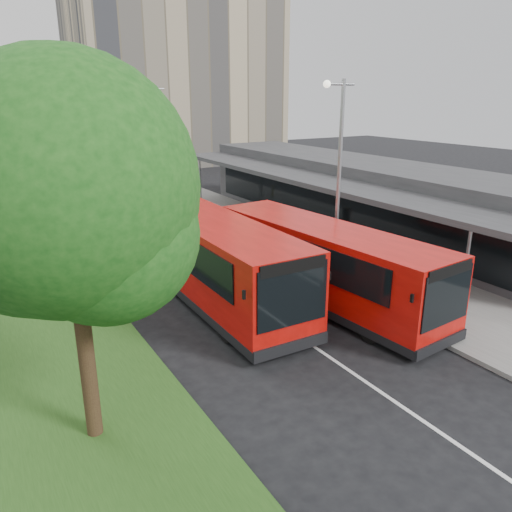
# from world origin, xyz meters

# --- Properties ---
(ground) EXTENTS (120.00, 120.00, 0.00)m
(ground) POSITION_xyz_m (0.00, 0.00, 0.00)
(ground) COLOR black
(ground) RESTS_ON ground
(pavement) EXTENTS (5.00, 80.00, 0.15)m
(pavement) POSITION_xyz_m (6.00, 20.00, 0.07)
(pavement) COLOR slate
(pavement) RESTS_ON ground
(grass_verge) EXTENTS (5.00, 80.00, 0.10)m
(grass_verge) POSITION_xyz_m (-7.00, 20.00, 0.05)
(grass_verge) COLOR #234A17
(grass_verge) RESTS_ON ground
(lane_centre_line) EXTENTS (0.12, 70.00, 0.01)m
(lane_centre_line) POSITION_xyz_m (0.00, 15.00, 0.01)
(lane_centre_line) COLOR silver
(lane_centre_line) RESTS_ON ground
(kerb_dashes) EXTENTS (0.12, 56.00, 0.01)m
(kerb_dashes) POSITION_xyz_m (3.30, 19.00, 0.01)
(kerb_dashes) COLOR silver
(kerb_dashes) RESTS_ON ground
(office_block) EXTENTS (22.00, 12.00, 18.00)m
(office_block) POSITION_xyz_m (14.00, 42.00, 9.00)
(office_block) COLOR tan
(office_block) RESTS_ON ground
(station_building) EXTENTS (7.70, 26.00, 4.00)m
(station_building) POSITION_xyz_m (10.86, 8.00, 2.04)
(station_building) COLOR #2F2F31
(station_building) RESTS_ON ground
(tree_near) EXTENTS (5.31, 5.31, 8.54)m
(tree_near) POSITION_xyz_m (-7.01, -2.95, 5.51)
(tree_near) COLOR #321E14
(tree_near) RESTS_ON ground
(tree_mid) EXTENTS (4.47, 4.47, 7.15)m
(tree_mid) POSITION_xyz_m (-7.01, 9.05, 4.62)
(tree_mid) COLOR #321E14
(tree_mid) RESTS_ON ground
(lamp_post_near) EXTENTS (1.44, 0.28, 8.00)m
(lamp_post_near) POSITION_xyz_m (4.12, 2.00, 4.72)
(lamp_post_near) COLOR #93979B
(lamp_post_near) RESTS_ON pavement
(lamp_post_far) EXTENTS (1.44, 0.28, 8.00)m
(lamp_post_far) POSITION_xyz_m (4.12, 22.00, 4.72)
(lamp_post_far) COLOR #93979B
(lamp_post_far) RESTS_ON pavement
(bus_main) EXTENTS (3.54, 10.64, 2.96)m
(bus_main) POSITION_xyz_m (2.49, 0.57, 1.52)
(bus_main) COLOR red
(bus_main) RESTS_ON ground
(bus_second) EXTENTS (3.05, 11.27, 3.18)m
(bus_second) POSITION_xyz_m (-1.00, 3.12, 1.63)
(bus_second) COLOR red
(bus_second) RESTS_ON ground
(litter_bin) EXTENTS (0.62, 0.62, 0.85)m
(litter_bin) POSITION_xyz_m (5.69, 9.37, 0.58)
(litter_bin) COLOR #372316
(litter_bin) RESTS_ON pavement
(bollard) EXTENTS (0.18, 0.18, 0.91)m
(bollard) POSITION_xyz_m (5.41, 18.18, 0.61)
(bollard) COLOR yellow
(bollard) RESTS_ON pavement
(car_near) EXTENTS (1.97, 3.41, 1.09)m
(car_near) POSITION_xyz_m (2.33, 38.44, 0.55)
(car_near) COLOR #571A0C
(car_near) RESTS_ON ground
(car_far) EXTENTS (2.62, 4.26, 1.33)m
(car_far) POSITION_xyz_m (-0.68, 44.80, 0.66)
(car_far) COLOR navy
(car_far) RESTS_ON ground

